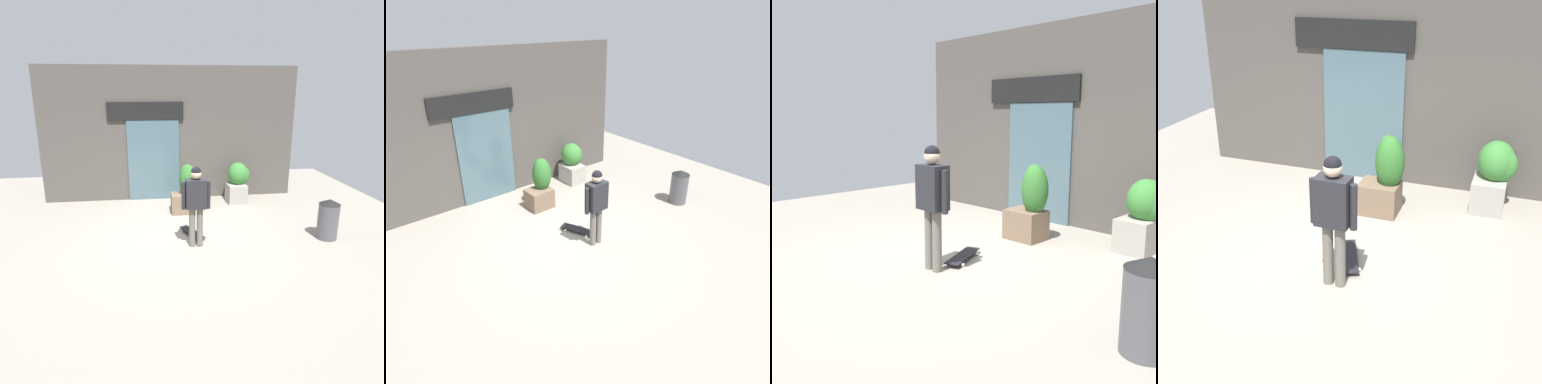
# 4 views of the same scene
# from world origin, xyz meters

# --- Properties ---
(ground_plane) EXTENTS (12.00, 12.00, 0.00)m
(ground_plane) POSITION_xyz_m (0.00, 0.00, 0.00)
(ground_plane) COLOR gray
(building_facade) EXTENTS (7.28, 0.31, 3.77)m
(building_facade) POSITION_xyz_m (-0.02, 2.99, 1.87)
(building_facade) COLOR #4C4742
(building_facade) RESTS_ON ground_plane
(skateboarder) EXTENTS (0.59, 0.27, 1.70)m
(skateboarder) POSITION_xyz_m (0.24, -0.50, 1.04)
(skateboarder) COLOR #666056
(skateboarder) RESTS_ON ground_plane
(skateboard) EXTENTS (0.52, 0.85, 0.08)m
(skateboard) POSITION_xyz_m (0.23, 0.07, 0.06)
(skateboard) COLOR black
(skateboard) RESTS_ON ground_plane
(planter_box_left) EXTENTS (0.64, 0.71, 1.13)m
(planter_box_left) POSITION_xyz_m (1.86, 2.33, 0.64)
(planter_box_left) COLOR gray
(planter_box_left) RESTS_ON ground_plane
(planter_box_right) EXTENTS (0.68, 0.51, 1.29)m
(planter_box_right) POSITION_xyz_m (0.27, 1.60, 0.64)
(planter_box_right) COLOR brown
(planter_box_right) RESTS_ON ground_plane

